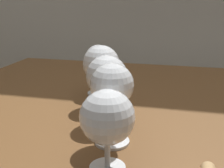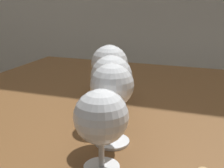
# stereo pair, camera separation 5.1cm
# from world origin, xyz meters

# --- Properties ---
(dining_table) EXTENTS (1.20, 0.89, 0.76)m
(dining_table) POSITION_xyz_m (0.00, 0.00, 0.66)
(dining_table) COLOR brown
(dining_table) RESTS_ON ground_plane
(wine_glass_chardonnay) EXTENTS (0.08, 0.08, 0.13)m
(wine_glass_chardonnay) POSITION_xyz_m (-0.04, -0.32, 0.85)
(wine_glass_chardonnay) COLOR white
(wine_glass_chardonnay) RESTS_ON dining_table
(wine_glass_rose) EXTENTS (0.08, 0.08, 0.15)m
(wine_glass_rose) POSITION_xyz_m (-0.05, -0.23, 0.87)
(wine_glass_rose) COLOR white
(wine_glass_rose) RESTS_ON dining_table
(wine_glass_pinot) EXTENTS (0.09, 0.09, 0.15)m
(wine_glass_pinot) POSITION_xyz_m (-0.09, -0.14, 0.86)
(wine_glass_pinot) COLOR white
(wine_glass_pinot) RESTS_ON dining_table
(wine_glass_merlot) EXTENTS (0.09, 0.09, 0.15)m
(wine_glass_merlot) POSITION_xyz_m (-0.12, -0.05, 0.87)
(wine_glass_merlot) COLOR white
(wine_glass_merlot) RESTS_ON dining_table
(wine_glass_port) EXTENTS (0.07, 0.07, 0.14)m
(wine_glass_port) POSITION_xyz_m (-0.16, 0.04, 0.86)
(wine_glass_port) COLOR white
(wine_glass_port) RESTS_ON dining_table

